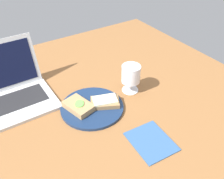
# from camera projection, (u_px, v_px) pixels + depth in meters

# --- Properties ---
(wooden_table) EXTENTS (1.40, 1.40, 0.03)m
(wooden_table) POSITION_uv_depth(u_px,v_px,m) (104.00, 113.00, 1.00)
(wooden_table) COLOR brown
(wooden_table) RESTS_ON ground
(plate) EXTENTS (0.25, 0.25, 0.01)m
(plate) POSITION_uv_depth(u_px,v_px,m) (92.00, 107.00, 1.00)
(plate) COLOR navy
(plate) RESTS_ON wooden_table
(sandwich_with_cucumber) EXTENTS (0.10, 0.13, 0.03)m
(sandwich_with_cucumber) POSITION_uv_depth(u_px,v_px,m) (79.00, 106.00, 0.98)
(sandwich_with_cucumber) COLOR #A88456
(sandwich_with_cucumber) RESTS_ON plate
(sandwich_with_cheese) EXTENTS (0.13, 0.11, 0.03)m
(sandwich_with_cheese) POSITION_uv_depth(u_px,v_px,m) (105.00, 102.00, 1.00)
(sandwich_with_cheese) COLOR #937047
(sandwich_with_cheese) RESTS_ON plate
(wine_glass) EXTENTS (0.08, 0.08, 0.12)m
(wine_glass) POSITION_uv_depth(u_px,v_px,m) (131.00, 75.00, 1.05)
(wine_glass) COLOR white
(wine_glass) RESTS_ON wooden_table
(laptop) EXTENTS (0.33, 0.29, 0.22)m
(laptop) POSITION_uv_depth(u_px,v_px,m) (8.00, 90.00, 1.02)
(laptop) COLOR silver
(laptop) RESTS_ON wooden_table
(napkin) EXTENTS (0.14, 0.17, 0.00)m
(napkin) POSITION_uv_depth(u_px,v_px,m) (151.00, 141.00, 0.86)
(napkin) COLOR #33598C
(napkin) RESTS_ON wooden_table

